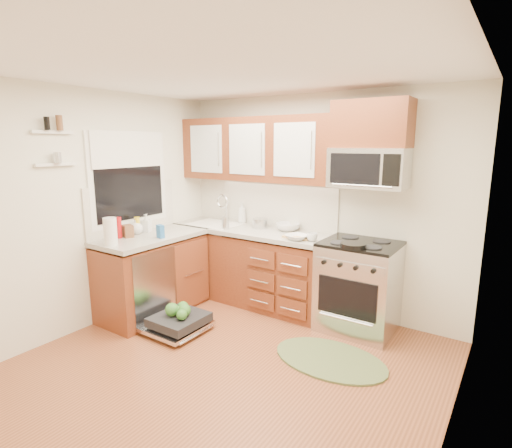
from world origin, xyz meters
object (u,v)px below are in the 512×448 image
Objects in this scene: skillet at (353,245)px; cutting_board at (299,237)px; microwave at (369,168)px; bowl_b at (288,227)px; bowl_a at (297,237)px; sink at (215,233)px; paper_towel_roll at (110,232)px; upper_cabinets at (255,149)px; stock_pot at (260,223)px; dishwasher at (177,323)px; range at (358,286)px; rug at (330,359)px; cup at (312,237)px.

skillet reaches higher than cutting_board.
microwave reaches higher than bowl_b.
microwave is at bearing 24.99° from bowl_a.
paper_towel_roll is at bearing -96.79° from sink.
upper_cabinets is 1.21m from sink.
sink is 2.19× the size of bowl_b.
stock_pot reaches higher than skillet.
sink is 2.51× the size of skillet.
dishwasher is 2.44× the size of paper_towel_roll.
range is 0.82m from bowl_a.
range is at bearing 34.61° from paper_towel_roll.
cutting_board is 1.10× the size of paper_towel_roll.
sink is 2.24m from rug.
microwave is at bearing 92.02° from rug.
range is 3.32× the size of paper_towel_roll.
stock_pot reaches higher than bowl_a.
sink is 1.01m from bowl_b.
bowl_b is at bearing 138.24° from cutting_board.
upper_cabinets is at bearing 162.59° from cup.
skillet is 1.06m from bowl_b.
sink is 1.31m from bowl_a.
upper_cabinets reaches higher than paper_towel_roll.
paper_towel_roll is (-0.56, -0.32, 0.97)m from dishwasher.
paper_towel_roll reaches higher than stock_pot.
skillet reaches higher than rug.
sink reaches higher than dishwasher.
cutting_board is at bearing 108.35° from bowl_a.
microwave is 0.82m from skillet.
microwave is at bearing -1.02° from upper_cabinets.
upper_cabinets is 1.95× the size of rug.
microwave is 2.65× the size of paper_towel_roll.
bowl_a is 0.17m from cup.
skillet is at bearing -12.00° from cup.
range is 3.01× the size of cutting_board.
upper_cabinets is 7.16× the size of paper_towel_roll.
rug is 3.34× the size of cutting_board.
bowl_b reaches higher than rug.
range is 1.25× the size of microwave.
upper_cabinets is 1.92m from paper_towel_roll.
bowl_b reaches higher than range.
cup reaches higher than cutting_board.
cutting_board is (0.63, -0.19, -0.05)m from stock_pot.
upper_cabinets is 1.33m from cup.
microwave is at bearing 0.29° from stock_pot.
stock_pot reaches higher than cutting_board.
microwave is at bearing 16.21° from cutting_board.
cup is at bearing -151.09° from microwave.
sink is at bearing 172.47° from bowl_a.
dishwasher is 1.54m from stock_pot.
upper_cabinets reaches higher than cup.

